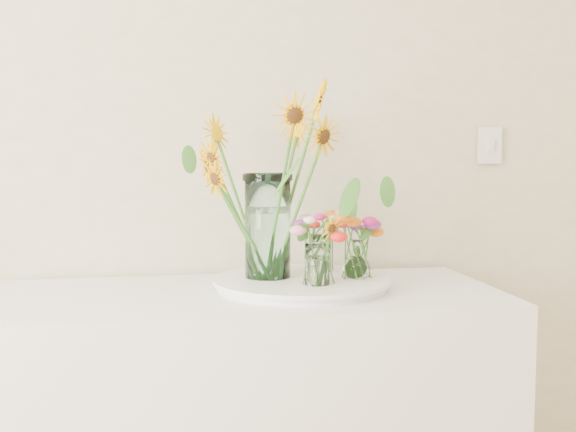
# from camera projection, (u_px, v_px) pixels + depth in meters

# --- Properties ---
(tray) EXTENTS (0.47, 0.47, 0.02)m
(tray) POSITION_uv_depth(u_px,v_px,m) (301.00, 285.00, 2.00)
(tray) COLOR white
(tray) RESTS_ON counter
(mason_jar) EXTENTS (0.14, 0.14, 0.30)m
(mason_jar) POSITION_uv_depth(u_px,v_px,m) (268.00, 226.00, 2.01)
(mason_jar) COLOR #BAF5E7
(mason_jar) RESTS_ON tray
(sunflower_bouquet) EXTENTS (0.84, 0.84, 0.57)m
(sunflower_bouquet) POSITION_uv_depth(u_px,v_px,m) (268.00, 178.00, 2.00)
(sunflower_bouquet) COLOR #FEB605
(sunflower_bouquet) RESTS_ON tray
(small_vase_a) EXTENTS (0.07, 0.07, 0.12)m
(small_vase_a) POSITION_uv_depth(u_px,v_px,m) (317.00, 265.00, 1.91)
(small_vase_a) COLOR white
(small_vase_a) RESTS_ON tray
(wildflower_posy_a) EXTENTS (0.19, 0.19, 0.21)m
(wildflower_posy_a) POSITION_uv_depth(u_px,v_px,m) (317.00, 248.00, 1.90)
(wildflower_posy_a) COLOR orange
(wildflower_posy_a) RESTS_ON tray
(small_vase_b) EXTENTS (0.10, 0.10, 0.11)m
(small_vase_b) POSITION_uv_depth(u_px,v_px,m) (357.00, 260.00, 2.01)
(small_vase_b) COLOR white
(small_vase_b) RESTS_ON tray
(wildflower_posy_b) EXTENTS (0.19, 0.19, 0.20)m
(wildflower_posy_b) POSITION_uv_depth(u_px,v_px,m) (357.00, 244.00, 2.00)
(wildflower_posy_b) COLOR orange
(wildflower_posy_b) RESTS_ON tray
(small_vase_c) EXTENTS (0.07, 0.07, 0.11)m
(small_vase_c) POSITION_uv_depth(u_px,v_px,m) (320.00, 254.00, 2.11)
(small_vase_c) COLOR white
(small_vase_c) RESTS_ON tray
(wildflower_posy_c) EXTENTS (0.21, 0.21, 0.20)m
(wildflower_posy_c) POSITION_uv_depth(u_px,v_px,m) (320.00, 238.00, 2.11)
(wildflower_posy_c) COLOR orange
(wildflower_posy_c) RESTS_ON tray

